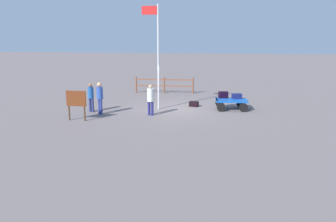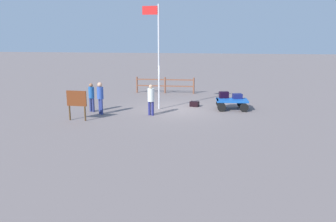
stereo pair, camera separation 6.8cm
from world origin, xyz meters
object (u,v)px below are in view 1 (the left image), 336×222
at_px(worker_trailing, 100,96).
at_px(suitcase_navy, 237,96).
at_px(suitcase_grey, 194,104).
at_px(luggage_cart, 231,102).
at_px(suitcase_olive, 223,95).
at_px(worker_lead, 151,98).
at_px(worker_supervisor, 91,96).
at_px(flagpole, 157,50).
at_px(signboard, 76,101).

bearing_deg(worker_trailing, suitcase_navy, -161.06).
bearing_deg(suitcase_grey, luggage_cart, 165.97).
distance_m(suitcase_navy, suitcase_grey, 2.56).
height_order(suitcase_olive, suitcase_grey, suitcase_olive).
relative_size(worker_lead, worker_trailing, 0.95).
height_order(luggage_cart, suitcase_navy, suitcase_navy).
relative_size(suitcase_navy, worker_supervisor, 0.37).
bearing_deg(suitcase_navy, worker_trailing, 18.94).
height_order(luggage_cart, flagpole, flagpole).
bearing_deg(flagpole, suitcase_olive, -167.26).
height_order(suitcase_navy, flagpole, flagpole).
bearing_deg(suitcase_grey, signboard, 37.06).
bearing_deg(signboard, suitcase_navy, -153.60).
xyz_separation_m(luggage_cart, suitcase_navy, (-0.33, -0.33, 0.29)).
distance_m(suitcase_grey, worker_supervisor, 6.04).
distance_m(worker_lead, signboard, 3.80).
relative_size(luggage_cart, flagpole, 0.32).
xyz_separation_m(suitcase_grey, worker_supervisor, (5.57, 2.23, 0.75)).
bearing_deg(signboard, suitcase_grey, -142.94).
xyz_separation_m(worker_trailing, signboard, (0.71, 1.48, -0.03)).
height_order(luggage_cart, worker_lead, worker_lead).
relative_size(suitcase_navy, worker_trailing, 0.34).
height_order(suitcase_navy, suitcase_olive, suitcase_olive).
relative_size(luggage_cart, suitcase_grey, 3.14).
height_order(worker_trailing, signboard, worker_trailing).
distance_m(suitcase_grey, worker_trailing, 5.66).
relative_size(worker_trailing, worker_supervisor, 1.09).
bearing_deg(worker_lead, suitcase_grey, -129.60).
bearing_deg(flagpole, worker_supervisor, 19.50).
bearing_deg(suitcase_olive, worker_supervisor, 16.05).
bearing_deg(suitcase_grey, flagpole, 25.61).
relative_size(suitcase_navy, suitcase_olive, 1.01).
distance_m(suitcase_navy, worker_supervisor, 8.31).
xyz_separation_m(luggage_cart, suitcase_grey, (2.15, -0.54, -0.28)).
bearing_deg(suitcase_navy, worker_supervisor, 14.08).
distance_m(luggage_cart, worker_supervisor, 7.92).
bearing_deg(worker_trailing, flagpole, -148.15).
height_order(luggage_cart, worker_supervisor, worker_supervisor).
bearing_deg(suitcase_grey, worker_trailing, 29.30).
bearing_deg(worker_lead, worker_trailing, 3.03).
xyz_separation_m(luggage_cart, flagpole, (4.22, 0.45, 2.93)).
bearing_deg(suitcase_navy, luggage_cart, 44.47).
xyz_separation_m(suitcase_navy, suitcase_olive, (0.77, -0.07, 0.05)).
relative_size(suitcase_olive, worker_supervisor, 0.37).
bearing_deg(flagpole, worker_trailing, 31.85).
bearing_deg(flagpole, signboard, 42.52).
bearing_deg(suitcase_olive, flagpole, 12.74).
bearing_deg(worker_lead, worker_supervisor, -6.05).
relative_size(flagpole, signboard, 3.87).
relative_size(suitcase_navy, worker_lead, 0.36).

